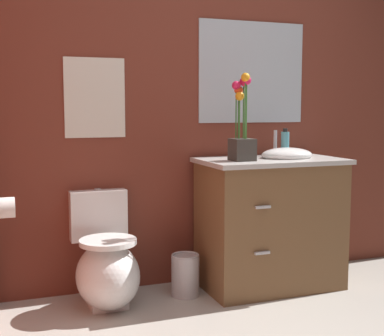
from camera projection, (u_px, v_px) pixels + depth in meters
wall_back at (235, 101)px, 3.75m from camera, size 4.46×0.05×2.50m
toilet at (106, 267)px, 3.24m from camera, size 0.38×0.59×0.69m
vanity_cabinet at (270, 221)px, 3.58m from camera, size 0.94×0.56×1.05m
flower_vase at (242, 129)px, 3.37m from camera, size 0.14×0.14×0.55m
soap_bottle at (285, 144)px, 3.67m from camera, size 0.06×0.06×0.19m
trash_bin at (185, 275)px, 3.43m from camera, size 0.18×0.18×0.27m
wall_poster at (95, 98)px, 3.38m from camera, size 0.38×0.01×0.50m
wall_mirror at (252, 72)px, 3.74m from camera, size 0.80×0.01×0.70m
toilet_paper_roll at (4, 208)px, 2.81m from camera, size 0.11×0.11×0.11m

